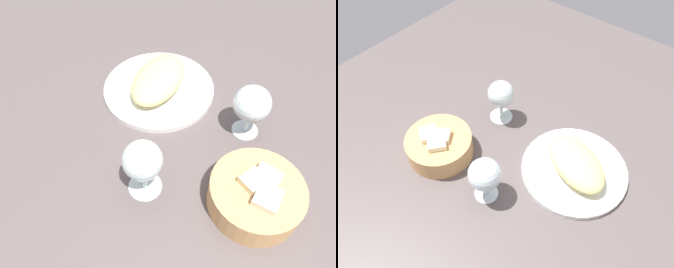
{
  "view_description": "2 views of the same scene",
  "coord_description": "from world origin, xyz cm",
  "views": [
    {
      "loc": [
        43.65,
        -2.4,
        55.59
      ],
      "look_at": [
        2.18,
        -0.97,
        3.3
      ],
      "focal_mm": 34.86,
      "sensor_mm": 36.0,
      "label": 1
    },
    {
      "loc": [
        -28.72,
        43.04,
        69.02
      ],
      "look_at": [
        4.29,
        2.15,
        5.66
      ],
      "focal_mm": 34.58,
      "sensor_mm": 36.0,
      "label": 2
    }
  ],
  "objects": [
    {
      "name": "plate",
      "position": [
        -13.8,
        -2.63,
        0.7
      ],
      "size": [
        26.36,
        26.36,
        1.4
      ],
      "primitive_type": "cylinder",
      "color": "white",
      "rests_on": "ground_plane"
    },
    {
      "name": "omelette",
      "position": [
        -13.8,
        -2.63,
        3.98
      ],
      "size": [
        21.44,
        17.89,
        5.16
      ],
      "primitive_type": "ellipsoid",
      "rotation": [
        0.0,
        0.0,
        -0.46
      ],
      "color": "#E4D784",
      "rests_on": "plate"
    },
    {
      "name": "ground_plane",
      "position": [
        0.0,
        0.0,
        -1.0
      ],
      "size": [
        140.0,
        140.0,
        2.0
      ],
      "primitive_type": "cube",
      "color": "#594E4D"
    },
    {
      "name": "bread_basket",
      "position": [
        16.57,
        14.26,
        3.24
      ],
      "size": [
        16.91,
        16.91,
        7.48
      ],
      "color": "tan",
      "rests_on": "ground_plane"
    },
    {
      "name": "wine_glass_near",
      "position": [
        12.4,
        -5.72,
        8.5
      ],
      "size": [
        7.26,
        7.26,
        12.74
      ],
      "color": "silver",
      "rests_on": "ground_plane"
    },
    {
      "name": "wine_glass_far",
      "position": [
        -0.81,
        15.96,
        8.12
      ],
      "size": [
        7.69,
        7.69,
        12.35
      ],
      "color": "silver",
      "rests_on": "ground_plane"
    },
    {
      "name": "lettuce_garnish",
      "position": [
        -19.85,
        -1.87,
        2.22
      ],
      "size": [
        4.85,
        4.85,
        1.64
      ],
      "primitive_type": "cone",
      "color": "#488328",
      "rests_on": "plate"
    }
  ]
}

